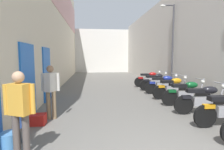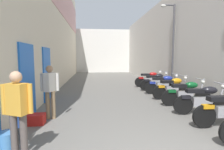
% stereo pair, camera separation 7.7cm
% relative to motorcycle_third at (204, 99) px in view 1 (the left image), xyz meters
% --- Properties ---
extents(ground_plane, '(35.00, 35.00, 0.00)m').
position_rel_motorcycle_third_xyz_m(ground_plane, '(-2.22, 4.42, -0.50)').
color(ground_plane, '#66635E').
extents(building_left, '(0.45, 19.00, 8.04)m').
position_rel_motorcycle_third_xyz_m(building_left, '(-5.57, 6.38, 3.56)').
color(building_left, beige).
rests_on(building_left, ground).
extents(building_right, '(0.45, 19.00, 5.42)m').
position_rel_motorcycle_third_xyz_m(building_right, '(1.14, 6.42, 2.21)').
color(building_right, beige).
rests_on(building_right, ground).
extents(building_far_end, '(9.32, 2.00, 5.10)m').
position_rel_motorcycle_third_xyz_m(building_far_end, '(-2.22, 16.92, 2.05)').
color(building_far_end, silver).
rests_on(building_far_end, ground).
extents(motorcycle_third, '(1.85, 0.58, 1.04)m').
position_rel_motorcycle_third_xyz_m(motorcycle_third, '(0.00, 0.00, 0.00)').
color(motorcycle_third, black).
rests_on(motorcycle_third, ground).
extents(motorcycle_fourth, '(1.85, 0.58, 1.04)m').
position_rel_motorcycle_third_xyz_m(motorcycle_fourth, '(0.00, 1.01, 0.00)').
color(motorcycle_fourth, black).
rests_on(motorcycle_fourth, ground).
extents(motorcycle_fifth, '(1.85, 0.58, 1.04)m').
position_rel_motorcycle_third_xyz_m(motorcycle_fifth, '(0.00, 2.13, 0.00)').
color(motorcycle_fifth, black).
rests_on(motorcycle_fifth, ground).
extents(motorcycle_sixth, '(1.84, 0.58, 1.04)m').
position_rel_motorcycle_third_xyz_m(motorcycle_sixth, '(-0.00, 3.11, 0.00)').
color(motorcycle_sixth, black).
rests_on(motorcycle_sixth, ground).
extents(motorcycle_seventh, '(1.85, 0.58, 1.04)m').
position_rel_motorcycle_third_xyz_m(motorcycle_seventh, '(-0.00, 4.16, 0.00)').
color(motorcycle_seventh, black).
rests_on(motorcycle_seventh, ground).
extents(motorcycle_eighth, '(1.85, 0.58, 1.04)m').
position_rel_motorcycle_third_xyz_m(motorcycle_eighth, '(0.00, 5.17, 0.00)').
color(motorcycle_eighth, black).
rests_on(motorcycle_eighth, ground).
extents(pedestrian_by_doorway, '(0.52, 0.32, 1.57)m').
position_rel_motorcycle_third_xyz_m(pedestrian_by_doorway, '(-4.74, -1.93, 0.42)').
color(pedestrian_by_doorway, '#564C47').
rests_on(pedestrian_by_doorway, ground).
extents(pedestrian_mid_alley, '(0.52, 0.39, 1.57)m').
position_rel_motorcycle_third_xyz_m(pedestrian_mid_alley, '(-4.69, 0.14, 0.42)').
color(pedestrian_mid_alley, '#8C7251').
rests_on(pedestrian_mid_alley, ground).
extents(water_jug_near_door, '(0.34, 0.34, 0.42)m').
position_rel_motorcycle_third_xyz_m(water_jug_near_door, '(-5.03, -1.72, -0.29)').
color(water_jug_near_door, '#4C8CCC').
rests_on(water_jug_near_door, ground).
extents(plastic_crate, '(0.44, 0.32, 0.28)m').
position_rel_motorcycle_third_xyz_m(plastic_crate, '(-4.97, -0.27, -0.36)').
color(plastic_crate, red).
rests_on(plastic_crate, ground).
extents(umbrella_leaning, '(0.20, 0.35, 0.97)m').
position_rel_motorcycle_third_xyz_m(umbrella_leaning, '(-4.98, -1.49, 0.18)').
color(umbrella_leaning, '#4C4C4C').
rests_on(umbrella_leaning, ground).
extents(street_lamp, '(0.79, 0.18, 4.53)m').
position_rel_motorcycle_third_xyz_m(street_lamp, '(0.70, 3.92, 2.16)').
color(street_lamp, '#47474C').
rests_on(street_lamp, ground).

